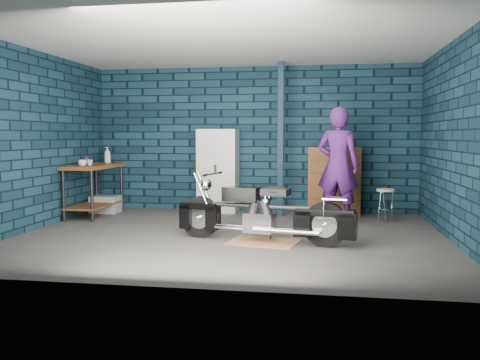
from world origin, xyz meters
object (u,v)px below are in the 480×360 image
object	(u,v)px
tool_chest	(334,181)
locker	(218,171)
workbench	(94,190)
person	(338,165)
motorcycle	(264,208)
shop_stool	(385,205)
storage_bin	(106,204)

from	to	relation	value
tool_chest	locker	bearing A→B (deg)	180.00
workbench	tool_chest	world-z (taller)	tool_chest
locker	tool_chest	bearing A→B (deg)	0.00
person	locker	world-z (taller)	person
person	locker	distance (m)	2.32
motorcycle	tool_chest	bearing A→B (deg)	80.71
tool_chest	shop_stool	world-z (taller)	tool_chest
locker	tool_chest	distance (m)	2.12
workbench	person	world-z (taller)	person
person	tool_chest	world-z (taller)	person
locker	shop_stool	bearing A→B (deg)	-12.19
person	shop_stool	distance (m)	1.05
locker	shop_stool	world-z (taller)	locker
person	motorcycle	bearing A→B (deg)	74.82
workbench	tool_chest	distance (m)	4.26
storage_bin	shop_stool	distance (m)	4.98
workbench	tool_chest	size ratio (longest dim) A/B	1.15
person	tool_chest	size ratio (longest dim) A/B	1.55
motorcycle	shop_stool	distance (m)	2.65
motorcycle	person	world-z (taller)	person
motorcycle	tool_chest	size ratio (longest dim) A/B	1.71
tool_chest	storage_bin	bearing A→B (deg)	-173.95
workbench	person	distance (m)	4.24
motorcycle	shop_stool	bearing A→B (deg)	58.53
motorcycle	person	xyz separation A→B (m)	(1.01, 1.73, 0.48)
workbench	storage_bin	world-z (taller)	workbench
person	workbench	bearing A→B (deg)	15.21
tool_chest	shop_stool	bearing A→B (deg)	-37.61
motorcycle	person	distance (m)	2.06
workbench	shop_stool	distance (m)	5.00
workbench	person	bearing A→B (deg)	0.05
motorcycle	tool_chest	world-z (taller)	tool_chest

